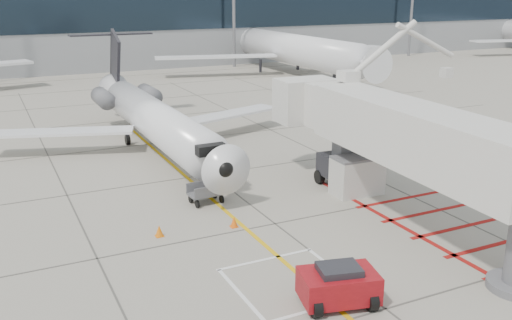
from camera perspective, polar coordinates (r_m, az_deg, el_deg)
name	(u,v)px	position (r m, az deg, el deg)	size (l,w,h in m)	color
ground_plane	(322,260)	(23.06, 6.62, -9.89)	(260.00, 260.00, 0.00)	gray
regional_jet	(164,105)	(35.24, -9.20, 5.50)	(21.28, 26.83, 7.03)	white
jet_bridge	(415,148)	(25.80, 15.57, 1.17)	(8.60, 18.16, 7.27)	silver
pushback_tug	(338,284)	(19.87, 8.25, -12.17)	(2.57, 1.61, 1.50)	maroon
baggage_cart	(206,193)	(28.54, -5.02, -3.29)	(1.69, 1.07, 1.07)	#525257
ground_power_unit	(357,175)	(30.01, 10.08, -1.51)	(2.55, 1.49, 2.02)	beige
cone_nose	(159,231)	(25.18, -9.65, -6.99)	(0.37, 0.37, 0.51)	orange
cone_side	(234,222)	(25.77, -2.22, -6.20)	(0.35, 0.35, 0.49)	#EA5A0C
terminal_building	(129,11)	(89.87, -12.55, 14.37)	(180.00, 28.00, 14.00)	gray
terminal_glass_band	(156,6)	(76.26, -9.99, 14.88)	(180.00, 0.10, 6.00)	black
bg_aircraft_c	(287,28)	(72.40, 3.10, 13.00)	(32.76, 36.40, 10.92)	silver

